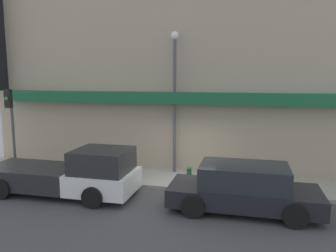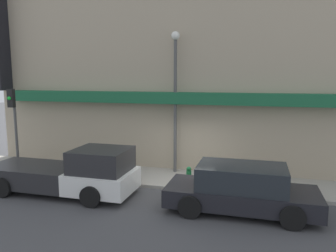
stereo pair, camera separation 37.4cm
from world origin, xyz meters
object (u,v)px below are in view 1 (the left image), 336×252
traffic_light (11,115)px  fire_hydrant (189,175)px  pickup_truck (70,174)px  parked_car (243,188)px  street_lamp (175,87)px

traffic_light → fire_hydrant: bearing=2.0°
fire_hydrant → traffic_light: 8.14m
pickup_truck → fire_hydrant: bearing=25.9°
parked_car → street_lamp: street_lamp is taller
parked_car → traffic_light: (-9.96, 1.74, 1.89)m
fire_hydrant → street_lamp: bearing=123.7°
parked_car → pickup_truck: bearing=179.6°
street_lamp → parked_car: bearing=-48.1°
pickup_truck → fire_hydrant: size_ratio=8.61×
fire_hydrant → traffic_light: bearing=-178.0°
pickup_truck → fire_hydrant: 4.52m
parked_car → traffic_light: bearing=169.7°
fire_hydrant → street_lamp: street_lamp is taller
pickup_truck → traffic_light: (-3.81, 1.74, 1.86)m
pickup_truck → fire_hydrant: pickup_truck is taller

